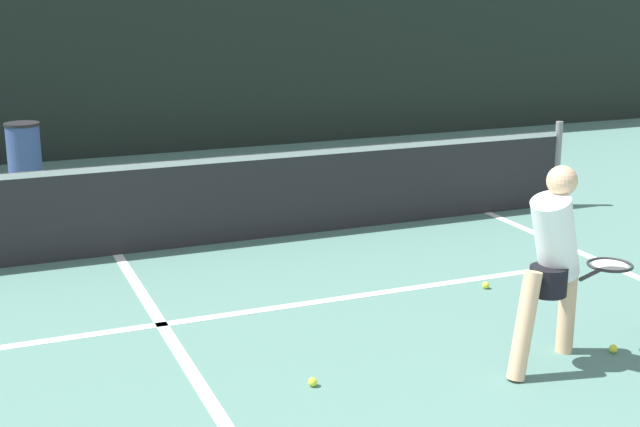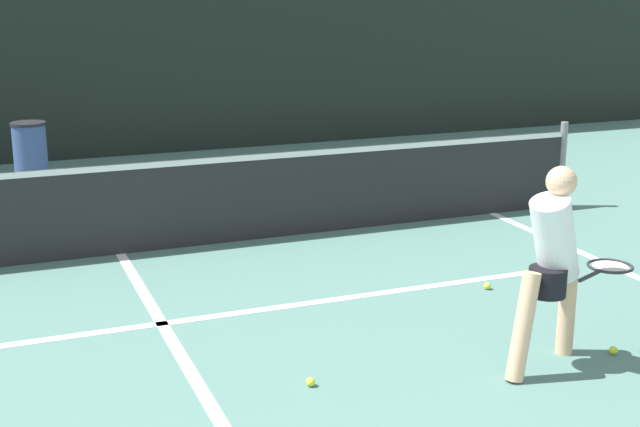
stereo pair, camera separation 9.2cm
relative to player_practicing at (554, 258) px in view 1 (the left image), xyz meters
The scene contains 9 objects.
court_service_line 3.22m from the player_practicing, 143.79° to the left, with size 8.25×0.10×0.01m, color white.
court_center_mark 2.81m from the player_practicing, 159.03° to the left, with size 0.10×5.94×0.01m, color white.
net 4.68m from the player_practicing, 122.60° to the left, with size 11.09×0.09×1.07m.
fence_back 9.65m from the player_practicing, 105.16° to the left, with size 24.00×0.06×3.43m.
player_practicing is the anchor object (origin of this frame).
tennis_ball_scattered_3 1.82m from the player_practicing, 73.46° to the left, with size 0.07×0.07×0.07m, color #D1E033.
tennis_ball_scattered_6 0.98m from the player_practicing, ahead, with size 0.07×0.07×0.07m, color #D1E033.
tennis_ball_scattered_9 1.97m from the player_practicing, behind, with size 0.07×0.07×0.07m, color #D1E033.
trash_bin 8.35m from the player_practicing, 111.86° to the left, with size 0.48×0.48×0.86m.
Camera 1 is at (-1.41, -1.10, 2.80)m, focal length 50.00 mm.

